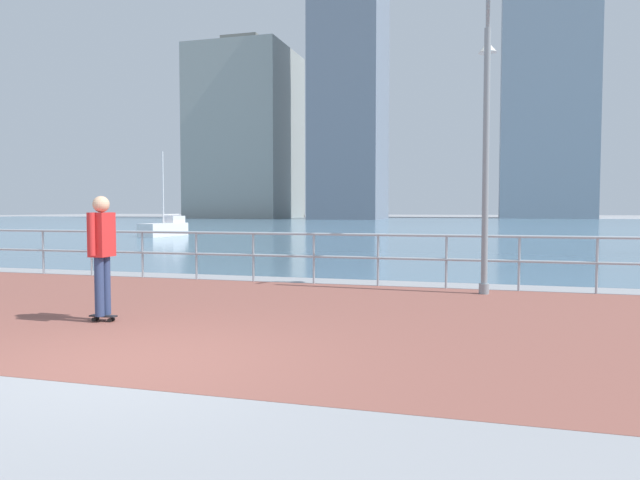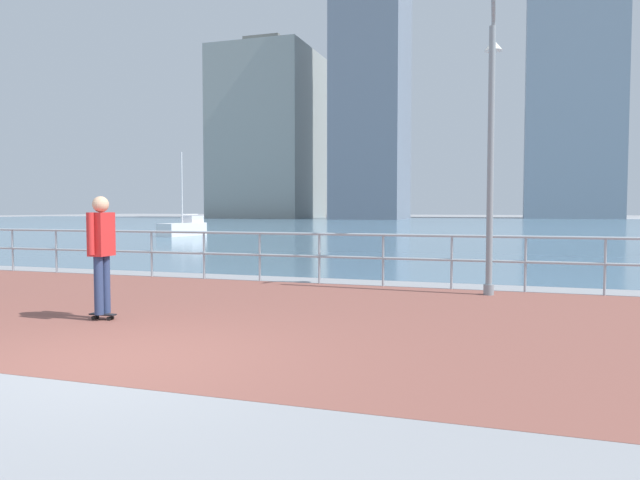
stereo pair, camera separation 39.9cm
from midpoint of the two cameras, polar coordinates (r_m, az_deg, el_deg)
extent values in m
plane|color=gray|center=(45.43, 13.44, 0.92)|extent=(220.00, 220.00, 0.00)
cube|color=brown|center=(9.33, -6.25, -6.98)|extent=(28.00, 7.62, 0.01)
cube|color=slate|center=(57.31, 14.45, 1.33)|extent=(180.00, 88.00, 0.00)
cylinder|color=#9EADB7|center=(17.27, -26.81, -0.89)|extent=(0.05, 0.05, 1.07)
cylinder|color=#9EADB7|center=(16.31, -23.34, -1.02)|extent=(0.05, 0.05, 1.07)
cylinder|color=#9EADB7|center=(15.42, -19.44, -1.17)|extent=(0.05, 0.05, 1.07)
cylinder|color=#9EADB7|center=(14.61, -15.09, -1.32)|extent=(0.05, 0.05, 1.07)
cylinder|color=#9EADB7|center=(13.89, -10.26, -1.49)|extent=(0.05, 0.05, 1.07)
cylinder|color=#9EADB7|center=(13.28, -4.94, -1.66)|extent=(0.05, 0.05, 1.07)
cylinder|color=#9EADB7|center=(12.79, 0.83, -1.82)|extent=(0.05, 0.05, 1.07)
cylinder|color=#9EADB7|center=(12.45, 7.00, -1.98)|extent=(0.05, 0.05, 1.07)
cylinder|color=#9EADB7|center=(12.25, 13.44, -2.12)|extent=(0.05, 0.05, 1.07)
cylinder|color=#9EADB7|center=(12.21, 20.00, -2.24)|extent=(0.05, 0.05, 1.07)
cylinder|color=#9EADB7|center=(12.34, 26.52, -2.33)|extent=(0.05, 0.05, 1.07)
cylinder|color=#9EADB7|center=(12.76, 0.83, 0.58)|extent=(25.20, 0.06, 0.06)
cylinder|color=#9EADB7|center=(12.79, 0.83, -1.58)|extent=(25.20, 0.06, 0.06)
cylinder|color=gray|center=(11.66, 16.83, -4.59)|extent=(0.19, 0.19, 0.20)
cylinder|color=gray|center=(11.59, 17.01, 7.17)|extent=(0.12, 0.12, 4.97)
cylinder|color=gray|center=(12.40, 17.26, 20.94)|extent=(0.08, 0.19, 0.15)
cylinder|color=gray|center=(12.50, 17.26, 20.38)|extent=(0.08, 0.19, 0.18)
cylinder|color=gray|center=(12.56, 17.26, 19.73)|extent=(0.08, 0.16, 0.19)
cylinder|color=gray|center=(12.58, 17.25, 19.02)|extent=(0.08, 0.13, 0.19)
cylinder|color=gray|center=(12.56, 17.24, 18.32)|extent=(0.08, 0.09, 0.17)
cone|color=silver|center=(12.51, 17.23, 17.44)|extent=(0.36, 0.36, 0.22)
cylinder|color=black|center=(9.17, -18.15, -7.11)|extent=(0.06, 0.03, 0.06)
cylinder|color=black|center=(9.11, -18.43, -7.18)|extent=(0.06, 0.03, 0.06)
cylinder|color=black|center=(9.32, -19.46, -6.97)|extent=(0.06, 0.03, 0.06)
cylinder|color=black|center=(9.25, -19.74, -7.05)|extent=(0.06, 0.03, 0.06)
cube|color=black|center=(9.20, -18.96, -6.77)|extent=(0.40, 0.12, 0.02)
cylinder|color=navy|center=(9.21, -18.72, -4.04)|extent=(0.13, 0.13, 0.85)
cylinder|color=navy|center=(9.08, -19.30, -4.15)|extent=(0.13, 0.13, 0.85)
cube|color=red|center=(9.08, -19.09, 0.53)|extent=(0.25, 0.35, 0.63)
cylinder|color=red|center=(9.27, -18.27, 0.69)|extent=(0.09, 0.09, 0.60)
cylinder|color=red|center=(8.89, -19.94, 0.57)|extent=(0.09, 0.09, 0.60)
sphere|color=#DBAD89|center=(9.07, -19.13, 3.26)|extent=(0.23, 0.23, 0.23)
cube|color=white|center=(36.12, -12.76, 1.00)|extent=(1.38, 3.60, 0.76)
cube|color=silver|center=(36.97, -11.82, 1.96)|extent=(0.87, 1.33, 0.42)
cylinder|color=silver|center=(36.12, -12.81, 4.93)|extent=(0.08, 0.08, 4.20)
cylinder|color=silver|center=(36.73, -12.07, 2.41)|extent=(0.20, 1.59, 0.07)
cube|color=#8493A3|center=(108.64, 23.21, 12.53)|extent=(14.86, 12.19, 39.95)
cube|color=slate|center=(92.91, 5.06, 14.76)|extent=(10.31, 11.42, 40.99)
cube|color=#939993|center=(103.68, -4.88, 9.97)|extent=(15.92, 16.42, 28.29)
cube|color=slate|center=(106.58, -4.92, 18.08)|extent=(6.37, 6.57, 2.00)
camera|label=1|loc=(0.20, -88.84, 0.06)|focal=33.35mm
camera|label=2|loc=(0.20, 91.16, -0.06)|focal=33.35mm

